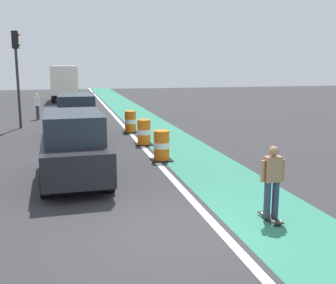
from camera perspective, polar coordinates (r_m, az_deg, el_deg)
The scene contains 12 objects.
ground_plane at distance 8.81m, azimuth 1.07°, elevation -12.17°, with size 100.00×100.00×0.00m, color #2D2D30.
bike_lane_strip at distance 20.63m, azimuth -0.93°, elevation 1.20°, with size 2.50×80.00×0.01m, color #2D755B.
lane_divider_stripe at distance 20.36m, azimuth -5.05°, elevation 1.03°, with size 0.20×80.00×0.01m, color silver.
skateboarder_on_lane at distance 9.34m, azimuth 14.18°, elevation -5.23°, with size 0.57×0.81×1.69m.
parked_suv_nearest at distance 12.48m, azimuth -12.85°, elevation -0.57°, with size 2.03×4.66×2.04m.
parked_suv_second at distance 19.70m, azimuth -12.41°, elevation 3.53°, with size 2.02×4.65×2.04m.
traffic_barrel_front at distance 14.77m, azimuth -0.90°, elevation -0.56°, with size 0.73×0.73×1.09m.
traffic_barrel_mid at distance 17.67m, azimuth -3.33°, elevation 1.30°, with size 0.73×0.73×1.09m.
traffic_barrel_back at distance 20.93m, azimuth -5.21°, elevation 2.76°, with size 0.73×0.73×1.09m.
delivery_truck_down_block at distance 40.19m, azimuth -13.98°, elevation 8.19°, with size 2.49×7.65×3.23m.
traffic_light_corner at distance 23.45m, azimuth -20.14°, elevation 10.29°, with size 0.41×0.32×5.10m.
pedestrian_crossing at distance 27.01m, azimuth -17.58°, elevation 4.81°, with size 0.34×0.20×1.61m.
Camera 1 is at (-2.07, -7.85, 3.43)m, focal length 44.20 mm.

